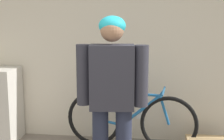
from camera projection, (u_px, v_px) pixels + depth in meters
wall_back at (100, 45)px, 4.20m from camera, size 8.00×0.07×2.60m
person at (112, 90)px, 2.94m from camera, size 0.68×0.29×1.68m
bicycle at (130, 120)px, 3.95m from camera, size 1.67×0.46×0.79m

